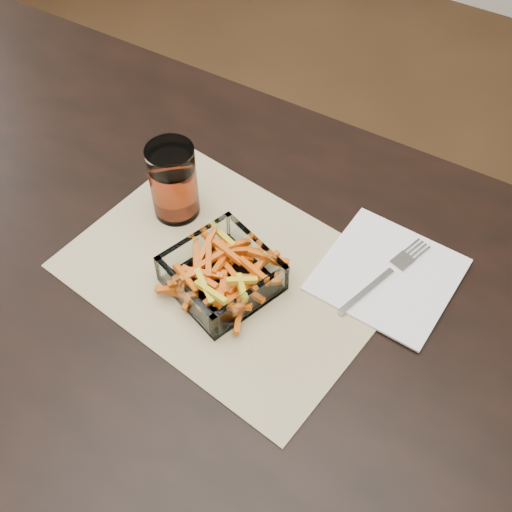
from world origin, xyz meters
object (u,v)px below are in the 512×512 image
Objects in this scene: glass_bowl at (222,276)px; tumbler at (174,184)px; fork at (387,274)px; dining_table at (198,326)px.

tumbler is (-0.14, 0.09, 0.04)m from glass_bowl.
glass_bowl is at bearing -128.63° from fork.
dining_table is at bearing -126.00° from fork.
fork is at bearing 34.02° from glass_bowl.
glass_bowl reaches higher than dining_table.
glass_bowl is 0.24m from fork.
dining_table is 12.51× the size of tumbler.
glass_bowl reaches higher than fork.
glass_bowl is (0.03, 0.03, 0.11)m from dining_table.
fork is at bearing 7.99° from tumbler.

